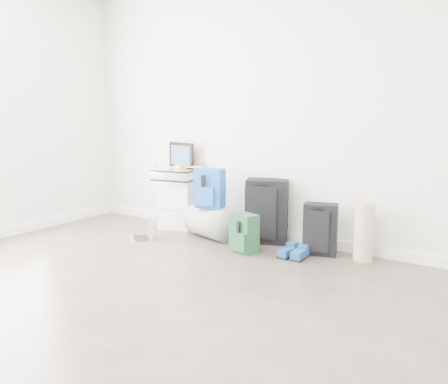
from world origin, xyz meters
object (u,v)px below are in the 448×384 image
Objects in this scene: boxes_stack at (177,204)px; large_suitcase at (267,211)px; laptop at (145,234)px; duffel_bag at (211,222)px; carry_on at (320,229)px; briefcase at (176,174)px.

boxes_stack is 0.85× the size of large_suitcase.
large_suitcase reaches higher than boxes_stack.
large_suitcase is 1.70× the size of laptop.
duffel_bag reaches higher than laptop.
carry_on is (1.78, -0.05, -0.04)m from boxes_stack.
boxes_stack reaches higher than carry_on.
briefcase is 1.20m from large_suitcase.
carry_on is at bearing -20.03° from boxes_stack.
briefcase is 0.75m from duffel_bag.
briefcase is at bearing 161.60° from carry_on.
laptop is at bearing -124.86° from duffel_bag.
duffel_bag is (0.58, -0.13, -0.11)m from boxes_stack.
briefcase is at bearing -177.35° from duffel_bag.
large_suitcase is (1.16, 0.04, -0.30)m from briefcase.
briefcase reaches higher than carry_on.
large_suitcase is (0.58, 0.17, 0.16)m from duffel_bag.
duffel_bag is 0.63m from large_suitcase.
briefcase is 1.82m from carry_on.
duffel_bag is 0.71m from laptop.
carry_on is at bearing -10.85° from briefcase.
large_suitcase is at bearing 155.47° from carry_on.
boxes_stack is 0.34m from briefcase.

